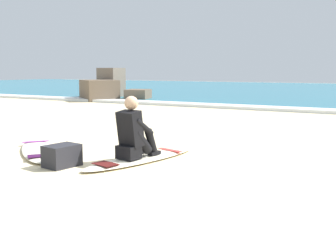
# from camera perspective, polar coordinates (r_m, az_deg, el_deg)

# --- Properties ---
(ground_plane) EXTENTS (80.00, 80.00, 0.00)m
(ground_plane) POSITION_cam_1_polar(r_m,az_deg,el_deg) (6.74, -5.92, -5.43)
(ground_plane) COLOR beige
(sea) EXTENTS (80.00, 28.00, 0.10)m
(sea) POSITION_cam_1_polar(r_m,az_deg,el_deg) (28.15, 21.69, 3.44)
(sea) COLOR teal
(sea) RESTS_ON ground
(breaking_foam) EXTENTS (80.00, 0.90, 0.11)m
(breaking_foam) POSITION_cam_1_polar(r_m,az_deg,el_deg) (14.73, 14.31, 1.20)
(breaking_foam) COLOR white
(breaking_foam) RESTS_ON ground
(surfboard_main) EXTENTS (1.02, 2.34, 0.08)m
(surfboard_main) POSITION_cam_1_polar(r_m,az_deg,el_deg) (6.35, -3.67, -5.83)
(surfboard_main) COLOR #EFE5C6
(surfboard_main) RESTS_ON ground
(surfer_seated) EXTENTS (0.44, 0.74, 0.95)m
(surfer_seated) POSITION_cam_1_polar(r_m,az_deg,el_deg) (6.18, -4.85, -2.42)
(surfer_seated) COLOR black
(surfer_seated) RESTS_ON surfboard_main
(surfboard_spare_near) EXTENTS (2.05, 1.83, 0.08)m
(surfboard_spare_near) POSITION_cam_1_polar(r_m,az_deg,el_deg) (7.37, -17.96, -4.41)
(surfboard_spare_near) COLOR #EFE5C6
(surfboard_spare_near) RESTS_ON ground
(rock_outcrop_distant) EXTENTS (3.42, 2.97, 1.51)m
(rock_outcrop_distant) POSITION_cam_1_polar(r_m,az_deg,el_deg) (19.37, -8.44, 4.04)
(rock_outcrop_distant) COLOR brown
(rock_outcrop_distant) RESTS_ON ground
(beach_bag) EXTENTS (0.43, 0.53, 0.32)m
(beach_bag) POSITION_cam_1_polar(r_m,az_deg,el_deg) (6.13, -14.76, -5.31)
(beach_bag) COLOR #232328
(beach_bag) RESTS_ON ground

